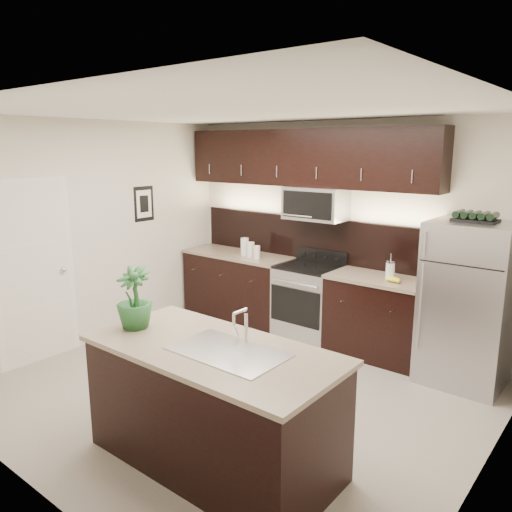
{
  "coord_description": "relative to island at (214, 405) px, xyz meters",
  "views": [
    {
      "loc": [
        2.99,
        -3.45,
        2.38
      ],
      "look_at": [
        -0.19,
        0.55,
        1.26
      ],
      "focal_mm": 35.0,
      "sensor_mm": 36.0,
      "label": 1
    }
  ],
  "objects": [
    {
      "name": "wine_rack",
      "position": [
        1.07,
        2.59,
        1.24
      ],
      "size": [
        0.41,
        0.26,
        0.1
      ],
      "color": "black",
      "rests_on": "refrigerator"
    },
    {
      "name": "plant",
      "position": [
        -0.77,
        -0.09,
        0.72
      ],
      "size": [
        0.35,
        0.35,
        0.51
      ],
      "primitive_type": "imported",
      "rotation": [
        0.0,
        0.0,
        0.28
      ],
      "color": "#205125",
      "rests_on": "island"
    },
    {
      "name": "room_walls",
      "position": [
        -0.71,
        0.92,
        1.22
      ],
      "size": [
        4.52,
        4.02,
        2.71
      ],
      "color": "beige",
      "rests_on": "ground"
    },
    {
      "name": "counter_run",
      "position": [
        -1.06,
        2.65,
        -0.0
      ],
      "size": [
        3.51,
        0.65,
        0.94
      ],
      "color": "black",
      "rests_on": "ground"
    },
    {
      "name": "bananas",
      "position": [
        0.25,
        2.57,
        0.5
      ],
      "size": [
        0.2,
        0.17,
        0.05
      ],
      "primitive_type": "ellipsoid",
      "rotation": [
        0.0,
        0.0,
        -0.21
      ],
      "color": "yellow",
      "rests_on": "counter_run"
    },
    {
      "name": "french_press",
      "position": [
        0.23,
        2.6,
        0.58
      ],
      "size": [
        0.1,
        0.1,
        0.29
      ],
      "rotation": [
        0.0,
        0.0,
        0.19
      ],
      "color": "silver",
      "rests_on": "counter_run"
    },
    {
      "name": "upper_fixtures",
      "position": [
        -1.03,
        2.8,
        1.67
      ],
      "size": [
        3.49,
        0.4,
        1.66
      ],
      "color": "black",
      "rests_on": "counter_run"
    },
    {
      "name": "canisters",
      "position": [
        -1.76,
        2.58,
        0.57
      ],
      "size": [
        0.35,
        0.15,
        0.24
      ],
      "rotation": [
        0.0,
        0.0,
        -0.22
      ],
      "color": "silver",
      "rests_on": "counter_run"
    },
    {
      "name": "ground",
      "position": [
        -0.6,
        0.96,
        -0.47
      ],
      "size": [
        4.5,
        4.5,
        0.0
      ],
      "primitive_type": "plane",
      "color": "gray",
      "rests_on": "ground"
    },
    {
      "name": "sink_faucet",
      "position": [
        0.15,
        0.01,
        0.48
      ],
      "size": [
        0.84,
        0.5,
        0.28
      ],
      "color": "silver",
      "rests_on": "island"
    },
    {
      "name": "island",
      "position": [
        0.0,
        0.0,
        0.0
      ],
      "size": [
        1.96,
        0.96,
        0.94
      ],
      "color": "black",
      "rests_on": "ground"
    },
    {
      "name": "refrigerator",
      "position": [
        1.07,
        2.59,
        0.36
      ],
      "size": [
        0.8,
        0.73,
        1.67
      ],
      "primitive_type": "cube",
      "color": "#B2B2B7",
      "rests_on": "ground"
    }
  ]
}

